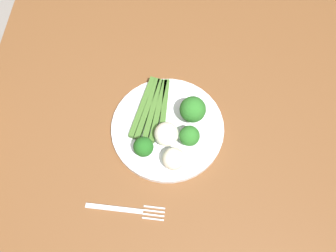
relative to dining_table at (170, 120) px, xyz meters
The scene contains 10 objects.
ground_plane 0.68m from the dining_table, ahead, with size 6.00×6.00×0.02m, color gray.
dining_table is the anchor object (origin of this frame).
plate 0.13m from the dining_table, ahead, with size 0.25×0.25×0.01m, color white.
asparagus_bundle 0.14m from the dining_table, 44.84° to the right, with size 0.16×0.08×0.01m.
broccoli_front 0.19m from the dining_table, 24.73° to the left, with size 0.04×0.04×0.05m.
broccoli_outer_edge 0.17m from the dining_table, 46.95° to the left, with size 0.06×0.06×0.07m.
broccoli_near_center 0.21m from the dining_table, 17.80° to the right, with size 0.04×0.04×0.05m.
cauliflower_back 0.21m from the dining_table, ahead, with size 0.05×0.05×0.05m, color silver.
cauliflower_mid 0.18m from the dining_table, ahead, with size 0.05×0.05×0.05m, color white.
fork 0.29m from the dining_table, 14.45° to the right, with size 0.03×0.17×0.00m.
Camera 1 is at (0.43, 0.03, 1.55)m, focal length 40.28 mm.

